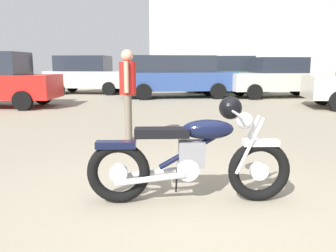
{
  "coord_description": "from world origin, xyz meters",
  "views": [
    {
      "loc": [
        -0.29,
        -3.08,
        1.41
      ],
      "look_at": [
        -0.36,
        0.66,
        0.73
      ],
      "focal_mm": 36.62,
      "sensor_mm": 36.0,
      "label": 1
    }
  ],
  "objects": [
    {
      "name": "white_estate_far",
      "position": [
        -0.26,
        11.43,
        0.94
      ],
      "size": [
        4.9,
        2.47,
        1.74
      ],
      "rotation": [
        0.0,
        0.0,
        0.14
      ],
      "color": "black",
      "rests_on": "ground_plane"
    },
    {
      "name": "silver_sedan_mid",
      "position": [
        2.21,
        14.19,
        0.92
      ],
      "size": [
        3.99,
        2.01,
        1.78
      ],
      "rotation": [
        0.0,
        0.0,
        3.08
      ],
      "color": "black",
      "rests_on": "ground_plane"
    },
    {
      "name": "dark_sedan_left",
      "position": [
        -4.46,
        13.34,
        0.92
      ],
      "size": [
        4.04,
        2.12,
        1.78
      ],
      "rotation": [
        0.0,
        0.0,
        -0.1
      ],
      "color": "black",
      "rests_on": "ground_plane"
    },
    {
      "name": "bystander",
      "position": [
        -1.14,
        3.14,
        1.02
      ],
      "size": [
        0.3,
        0.46,
        1.66
      ],
      "rotation": [
        0.0,
        0.0,
        0.02
      ],
      "color": "#706656",
      "rests_on": "ground_plane"
    },
    {
      "name": "industrial_building",
      "position": [
        5.82,
        30.58,
        4.64
      ],
      "size": [
        16.68,
        9.09,
        18.54
      ],
      "rotation": [
        0.0,
        0.0,
        -0.01
      ],
      "color": "#B2B2B7",
      "rests_on": "ground_plane"
    },
    {
      "name": "vintage_motorcycle",
      "position": [
        -0.08,
        0.31,
        0.49
      ],
      "size": [
        2.08,
        0.73,
        1.07
      ],
      "rotation": [
        0.0,
        0.0,
        0.05
      ],
      "color": "black",
      "rests_on": "ground_plane"
    },
    {
      "name": "ground_plane",
      "position": [
        0.0,
        0.0,
        0.0
      ],
      "size": [
        80.0,
        80.0,
        0.0
      ],
      "primitive_type": "plane",
      "color": "gray"
    },
    {
      "name": "blue_hatchback_right",
      "position": [
        4.06,
        11.6,
        0.84
      ],
      "size": [
        4.42,
        2.42,
        1.67
      ],
      "rotation": [
        0.0,
        0.0,
        0.16
      ],
      "color": "black",
      "rests_on": "ground_plane"
    }
  ]
}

